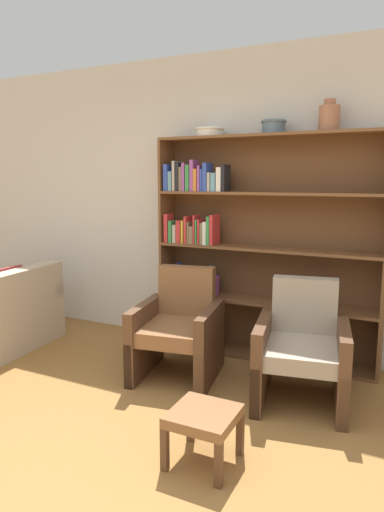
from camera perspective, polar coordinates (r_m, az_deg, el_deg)
ground_plane at (r=2.66m, az=-12.00°, el=-27.72°), size 24.00×24.00×0.00m
wall_back at (r=4.26m, az=7.63°, el=6.40°), size 12.00×0.06×2.75m
bookshelf at (r=4.15m, az=6.50°, el=0.71°), size 2.00×0.30×1.98m
bowl_terracotta at (r=4.23m, az=2.17°, el=15.28°), size 0.27×0.27×0.08m
bowl_slate at (r=4.03m, az=10.16°, el=15.69°), size 0.22×0.22×0.11m
vase_tall at (r=3.93m, az=16.78°, el=16.25°), size 0.17×0.17×0.25m
armchair_leather at (r=3.80m, az=-1.66°, el=-9.16°), size 0.74×0.78×0.87m
armchair_cushioned at (r=3.47m, az=13.58°, el=-11.28°), size 0.75×0.78×0.87m
footstool at (r=2.75m, az=1.46°, el=-19.84°), size 0.36×0.36×0.31m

